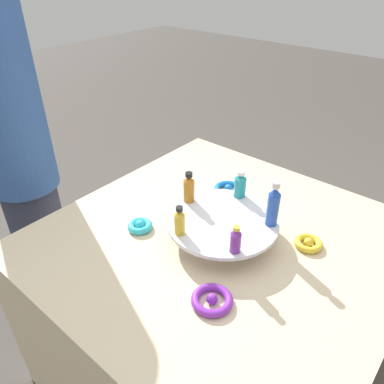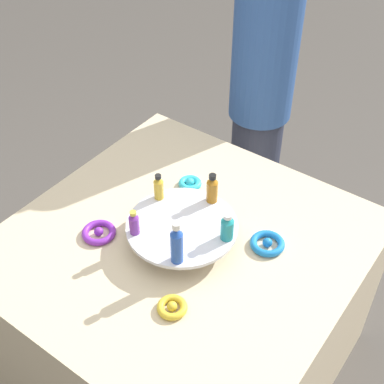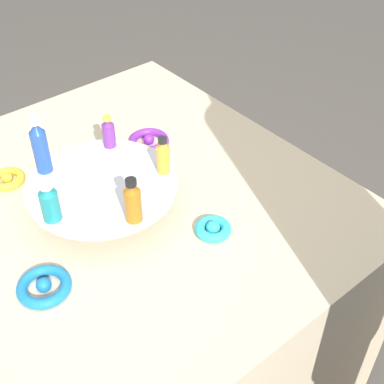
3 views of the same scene
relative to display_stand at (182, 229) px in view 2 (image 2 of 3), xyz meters
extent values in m
plane|color=#4C4742|center=(0.00, 0.00, -0.76)|extent=(12.00, 12.00, 0.00)
cube|color=beige|center=(0.00, 0.00, -0.41)|extent=(1.07, 1.07, 0.71)
cylinder|color=silver|center=(0.00, 0.00, -0.05)|extent=(0.18, 0.18, 0.01)
cylinder|color=silver|center=(0.00, 0.00, -0.02)|extent=(0.09, 0.09, 0.05)
cylinder|color=silver|center=(0.00, 0.00, 0.01)|extent=(0.35, 0.35, 0.01)
cylinder|color=#702D93|center=(0.11, -0.10, 0.05)|extent=(0.03, 0.03, 0.06)
cone|color=#702D93|center=(0.11, -0.10, 0.09)|extent=(0.03, 0.03, 0.01)
cylinder|color=gold|center=(0.11, -0.10, 0.10)|extent=(0.02, 0.02, 0.01)
cylinder|color=#234CAD|center=(0.13, 0.08, 0.07)|extent=(0.04, 0.04, 0.11)
cone|color=#234CAD|center=(0.13, 0.08, 0.14)|extent=(0.04, 0.04, 0.02)
cylinder|color=silver|center=(0.13, 0.08, 0.16)|extent=(0.02, 0.02, 0.02)
cylinder|color=teal|center=(-0.03, 0.14, 0.06)|extent=(0.04, 0.04, 0.07)
cone|color=teal|center=(-0.03, 0.14, 0.10)|extent=(0.04, 0.04, 0.02)
cylinder|color=silver|center=(-0.03, 0.14, 0.11)|extent=(0.03, 0.03, 0.01)
cylinder|color=#AD6B19|center=(-0.15, 0.01, 0.06)|extent=(0.04, 0.04, 0.08)
cone|color=#AD6B19|center=(-0.15, 0.01, 0.11)|extent=(0.04, 0.04, 0.02)
cylinder|color=black|center=(-0.15, 0.01, 0.12)|extent=(0.02, 0.02, 0.01)
cylinder|color=gold|center=(-0.06, -0.14, 0.05)|extent=(0.03, 0.03, 0.07)
cone|color=gold|center=(-0.06, -0.14, 0.10)|extent=(0.03, 0.03, 0.02)
cylinder|color=black|center=(-0.06, -0.14, 0.11)|extent=(0.02, 0.02, 0.01)
torus|color=#2DB7CC|center=(-0.23, -0.14, -0.04)|extent=(0.08, 0.08, 0.02)
sphere|color=#2DB7CC|center=(-0.23, -0.14, -0.04)|extent=(0.03, 0.03, 0.03)
torus|color=purple|center=(0.14, -0.23, -0.04)|extent=(0.11, 0.11, 0.02)
sphere|color=purple|center=(0.14, -0.23, -0.04)|extent=(0.03, 0.03, 0.03)
torus|color=gold|center=(0.23, 0.14, -0.04)|extent=(0.09, 0.09, 0.02)
sphere|color=gold|center=(0.23, 0.14, -0.04)|extent=(0.03, 0.03, 0.03)
torus|color=blue|center=(-0.14, 0.23, -0.04)|extent=(0.11, 0.11, 0.02)
sphere|color=blue|center=(-0.14, 0.23, -0.04)|extent=(0.03, 0.03, 0.03)
cylinder|color=#282D42|center=(-0.85, -0.21, -0.42)|extent=(0.23, 0.23, 0.67)
cylinder|color=#2D5193|center=(-0.85, -0.21, 0.29)|extent=(0.27, 0.27, 0.77)
camera|label=1|loc=(0.53, -0.78, 0.73)|focal=35.00mm
camera|label=2|loc=(0.95, 0.73, 1.20)|focal=50.00mm
camera|label=3|loc=(-0.87, 0.45, 0.81)|focal=50.00mm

